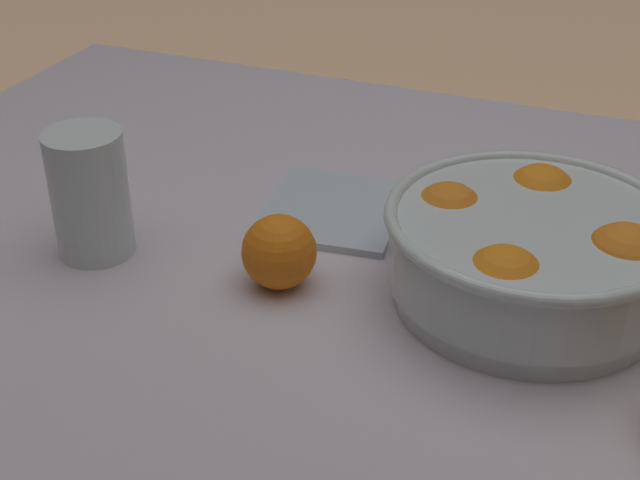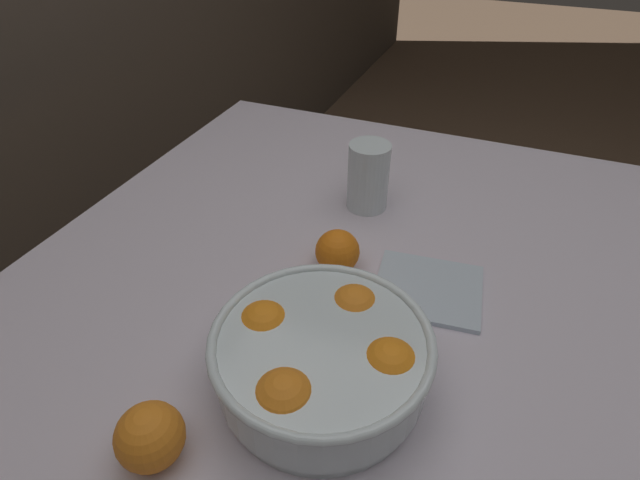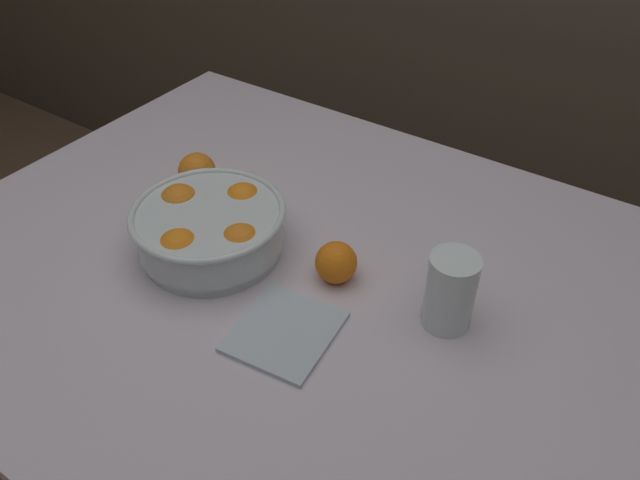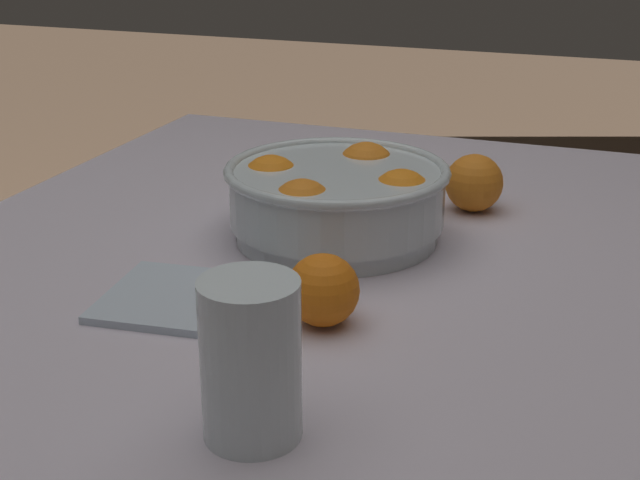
% 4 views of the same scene
% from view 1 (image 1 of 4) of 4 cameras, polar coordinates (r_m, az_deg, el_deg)
% --- Properties ---
extents(dining_table, '(1.28, 1.01, 0.75)m').
position_cam_1_polar(dining_table, '(0.86, 2.86, -7.40)').
color(dining_table, silver).
rests_on(dining_table, ground_plane).
extents(fruit_bowl, '(0.26, 0.26, 0.10)m').
position_cam_1_polar(fruit_bowl, '(0.81, 13.30, -0.70)').
color(fruit_bowl, silver).
rests_on(fruit_bowl, dining_table).
extents(juice_glass, '(0.08, 0.08, 0.13)m').
position_cam_1_polar(juice_glass, '(0.88, -14.45, 2.44)').
color(juice_glass, '#F4A314').
rests_on(juice_glass, dining_table).
extents(orange_loose_near_bowl, '(0.07, 0.07, 0.07)m').
position_cam_1_polar(orange_loose_near_bowl, '(0.81, -2.63, -0.76)').
color(orange_loose_near_bowl, orange).
rests_on(orange_loose_near_bowl, dining_table).
extents(napkin, '(0.16, 0.17, 0.01)m').
position_cam_1_polar(napkin, '(0.95, 0.86, 1.97)').
color(napkin, silver).
rests_on(napkin, dining_table).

